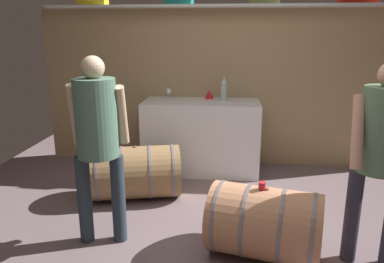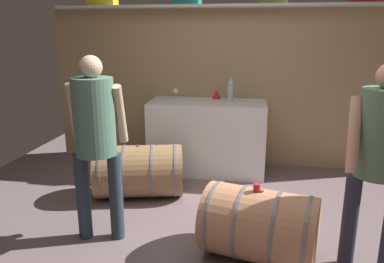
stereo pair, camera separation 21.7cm
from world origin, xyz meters
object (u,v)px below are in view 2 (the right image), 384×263
wine_glass (176,91)px  wine_barrel_far (139,171)px  work_cabinet (207,137)px  tasting_cup (257,187)px  red_funnel (216,94)px  wine_barrel_near (260,225)px  wine_bottle_clear (230,90)px  visitor_tasting (380,150)px  winemaker_pouring (95,131)px

wine_glass → wine_barrel_far: size_ratio=0.13×
wine_glass → wine_barrel_far: bearing=-100.5°
wine_barrel_far → work_cabinet: bearing=41.4°
wine_barrel_far → tasting_cup: size_ratio=18.60×
red_funnel → wine_barrel_far: red_funnel is taller
wine_glass → tasting_cup: (1.06, -2.06, -0.40)m
red_funnel → wine_barrel_far: (-0.73, -1.10, -0.69)m
wine_glass → wine_barrel_near: (1.10, -2.06, -0.72)m
red_funnel → tasting_cup: 2.20m
wine_glass → wine_barrel_far: wine_glass is taller
work_cabinet → wine_bottle_clear: size_ratio=4.85×
work_cabinet → wine_barrel_far: (-0.64, -0.90, -0.17)m
work_cabinet → wine_glass: size_ratio=10.69×
work_cabinet → red_funnel: (0.09, 0.20, 0.52)m
work_cabinet → visitor_tasting: 2.46m
tasting_cup → winemaker_pouring: (-1.33, 0.11, 0.36)m
visitor_tasting → work_cabinet: bearing=-43.1°
wine_barrel_far → wine_bottle_clear: bearing=33.0°
visitor_tasting → tasting_cup: bearing=8.5°
tasting_cup → visitor_tasting: 0.91m
wine_bottle_clear → tasting_cup: wine_bottle_clear is taller
red_funnel → visitor_tasting: size_ratio=0.08×
work_cabinet → visitor_tasting: bearing=-52.8°
wine_glass → wine_barrel_near: wine_glass is taller
wine_bottle_clear → wine_barrel_far: size_ratio=0.29×
wine_glass → winemaker_pouring: 1.97m
wine_bottle_clear → wine_barrel_near: 2.13m
work_cabinet → wine_barrel_far: 1.12m
tasting_cup → visitor_tasting: bearing=-1.2°
wine_barrel_near → wine_glass: bearing=132.1°
wine_barrel_near → work_cabinet: bearing=123.0°
red_funnel → wine_barrel_near: (0.56, -2.10, -0.69)m
work_cabinet → tasting_cup: bearing=-72.1°
wine_bottle_clear → tasting_cup: bearing=-80.2°
work_cabinet → visitor_tasting: (1.46, -1.92, 0.50)m
tasting_cup → winemaker_pouring: size_ratio=0.04×
wine_bottle_clear → visitor_tasting: visitor_tasting is taller
red_funnel → visitor_tasting: visitor_tasting is taller
red_funnel → wine_barrel_far: bearing=-123.5°
work_cabinet → wine_barrel_near: bearing=-71.1°
winemaker_pouring → wine_bottle_clear: bearing=53.7°
work_cabinet → wine_bottle_clear: wine_bottle_clear is taller
wine_barrel_near → tasting_cup: tasting_cup is taller
tasting_cup → red_funnel: bearing=104.1°
work_cabinet → red_funnel: bearing=66.8°
wine_bottle_clear → winemaker_pouring: winemaker_pouring is taller
red_funnel → winemaker_pouring: bearing=-112.0°
work_cabinet → wine_barrel_far: bearing=-125.5°
wine_bottle_clear → wine_glass: wine_bottle_clear is taller
work_cabinet → wine_barrel_near: work_cabinet is taller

